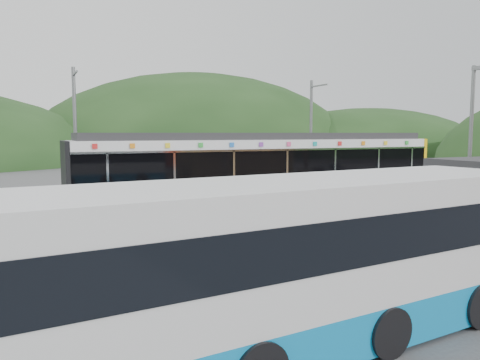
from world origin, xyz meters
name	(u,v)px	position (x,y,z in m)	size (l,w,h in m)	color
ground	(282,226)	(0.00, 0.00, 0.00)	(120.00, 120.00, 0.00)	#4C4C4F
hills	(330,200)	(6.19, 5.29, 0.00)	(146.00, 149.00, 26.00)	#1E3D19
platform	(247,210)	(0.00, 3.30, 0.15)	(26.00, 3.20, 0.30)	#9E9E99
yellow_line	(260,211)	(0.00, 2.00, 0.30)	(26.00, 0.10, 0.01)	yellow
train	(265,164)	(2.39, 6.00, 2.06)	(20.44, 3.01, 3.74)	black
catenary_mast_west	(76,135)	(-7.00, 8.56, 3.65)	(0.18, 1.80, 7.00)	slate
catenary_mast_east	(311,135)	(7.00, 8.56, 3.65)	(0.18, 1.80, 7.00)	slate
bus	(286,268)	(-5.39, -9.40, 1.42)	(10.96, 3.41, 2.94)	#0D88D0
lamp_post	(474,140)	(3.71, -5.74, 3.52)	(0.36, 1.04, 5.89)	slate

